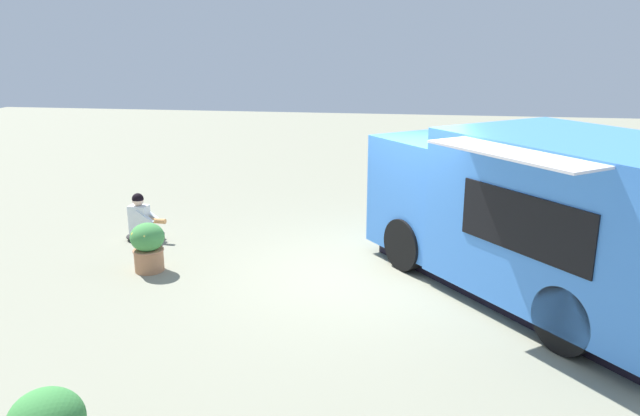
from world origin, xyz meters
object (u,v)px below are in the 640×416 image
(person_customer, at_px, (142,223))
(planter_flowering_near, at_px, (585,183))
(planter_flowering_side, at_px, (148,246))
(food_truck, at_px, (543,218))

(person_customer, relative_size, planter_flowering_near, 0.98)
(planter_flowering_near, xyz_separation_m, planter_flowering_side, (5.20, -7.61, -0.04))
(food_truck, height_order, planter_flowering_near, food_truck)
(person_customer, xyz_separation_m, planter_flowering_side, (1.39, 0.74, 0.08))
(person_customer, bearing_deg, food_truck, 77.80)
(food_truck, relative_size, planter_flowering_side, 7.07)
(person_customer, distance_m, planter_flowering_side, 1.57)
(food_truck, height_order, planter_flowering_side, food_truck)
(food_truck, relative_size, planter_flowering_near, 6.20)
(person_customer, height_order, planter_flowering_near, planter_flowering_near)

